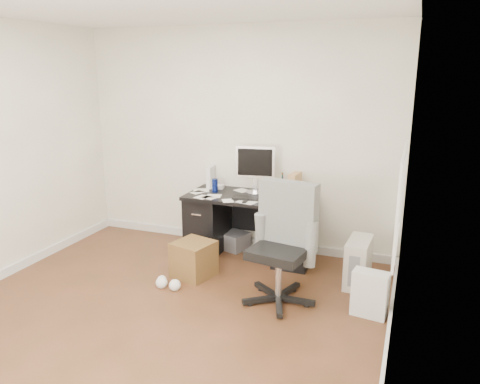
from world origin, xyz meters
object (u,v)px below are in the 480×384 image
object	(u,v)px
desk	(250,224)
office_chair	(279,245)
lcd_monitor	(255,170)
keyboard	(252,198)
pc_tower	(358,262)
wicker_basket	(194,259)

from	to	relation	value
desk	office_chair	bearing A→B (deg)	-57.05
lcd_monitor	office_chair	size ratio (longest dim) A/B	0.50
keyboard	pc_tower	bearing A→B (deg)	-14.78
lcd_monitor	keyboard	bearing A→B (deg)	-88.84
office_chair	wicker_basket	size ratio (longest dim) A/B	2.99
lcd_monitor	wicker_basket	distance (m)	1.27
lcd_monitor	wicker_basket	bearing A→B (deg)	-124.35
lcd_monitor	wicker_basket	size ratio (longest dim) A/B	1.50
pc_tower	wicker_basket	world-z (taller)	pc_tower
wicker_basket	desk	bearing A→B (deg)	62.90
desk	lcd_monitor	bearing A→B (deg)	80.25
desk	keyboard	distance (m)	0.40
desk	wicker_basket	distance (m)	0.86
wicker_basket	lcd_monitor	bearing A→B (deg)	65.03
office_chair	wicker_basket	xyz separation A→B (m)	(-1.02, 0.24, -0.39)
lcd_monitor	desk	bearing A→B (deg)	-109.13
desk	wicker_basket	xyz separation A→B (m)	(-0.38, -0.75, -0.21)
desk	wicker_basket	world-z (taller)	desk
pc_tower	wicker_basket	bearing A→B (deg)	-163.08
office_chair	pc_tower	distance (m)	1.00
desk	keyboard	world-z (taller)	keyboard
keyboard	desk	bearing A→B (deg)	109.42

